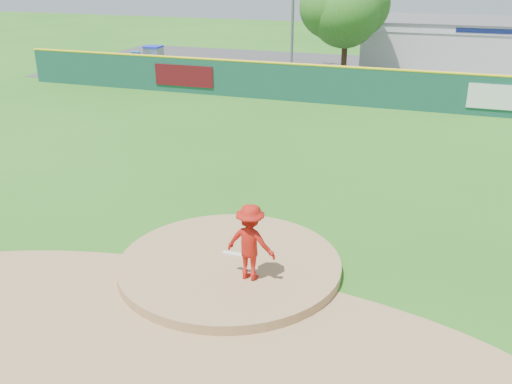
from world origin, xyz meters
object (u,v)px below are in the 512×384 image
(playground_slide, at_px, (153,58))
(pitcher, at_px, (250,242))
(deciduous_tree, at_px, (347,5))
(van, at_px, (443,84))
(pool_building_grp, at_px, (477,44))

(playground_slide, bearing_deg, pitcher, -57.15)
(playground_slide, relative_size, deciduous_tree, 0.41)
(van, distance_m, pool_building_grp, 10.31)
(pool_building_grp, xyz_separation_m, playground_slide, (-20.94, -8.29, -0.81))
(pitcher, height_order, pool_building_grp, pool_building_grp)
(pitcher, bearing_deg, playground_slide, -51.79)
(pool_building_grp, relative_size, playground_slide, 4.99)
(pitcher, xyz_separation_m, playground_slide, (-15.70, 24.31, -0.32))
(pitcher, distance_m, pool_building_grp, 33.02)
(playground_slide, bearing_deg, pool_building_grp, 21.60)
(pitcher, xyz_separation_m, deciduous_tree, (-2.76, 25.60, 3.39))
(pool_building_grp, height_order, deciduous_tree, deciduous_tree)
(pitcher, height_order, deciduous_tree, deciduous_tree)
(deciduous_tree, bearing_deg, van, -26.67)
(pool_building_grp, bearing_deg, deciduous_tree, -138.84)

